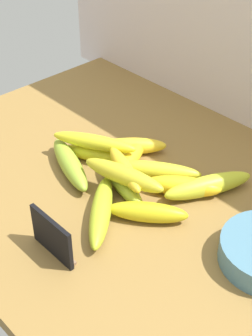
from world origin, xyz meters
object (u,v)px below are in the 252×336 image
object	(u,v)px
banana_1	(148,212)
banana_5	(70,164)
banana_2	(131,146)
banana_6	(101,211)
banana_7	(123,185)
banana_0	(183,186)
banana_4	(98,155)
banana_3	(129,160)
chalkboard_sign	(52,238)
banana_10	(124,175)
banana_11	(125,169)
banana_9	(208,186)
banana_12	(94,142)
banana_8	(154,170)

from	to	relation	value
banana_1	banana_5	size ratio (longest dim) A/B	0.79
banana_2	banana_6	distance (cm)	23.31
banana_7	banana_5	bearing A→B (deg)	-163.48
banana_0	banana_2	distance (cm)	18.22
banana_2	banana_4	size ratio (longest dim) A/B	0.88
banana_3	banana_7	bearing A→B (deg)	-52.60
chalkboard_sign	banana_4	bearing A→B (deg)	123.53
banana_0	banana_7	distance (cm)	12.42
chalkboard_sign	banana_7	size ratio (longest dim) A/B	0.68
banana_6	banana_7	xyz separation A→B (cm)	(-3.36, 8.82, -0.24)
banana_6	banana_4	bearing A→B (deg)	141.35
banana_1	banana_10	bearing A→B (deg)	169.60
banana_11	chalkboard_sign	bearing A→B (deg)	-77.75
banana_1	banana_2	world-z (taller)	banana_1
chalkboard_sign	banana_10	xyz separation A→B (cm)	(-3.15, 20.22, 1.63)
banana_3	banana_1	bearing A→B (deg)	-31.78
banana_11	banana_3	bearing A→B (deg)	129.42
banana_1	banana_4	xyz separation A→B (cm)	(-21.51, 5.67, -0.31)
banana_3	banana_2	bearing A→B (deg)	131.20
banana_9	banana_5	bearing A→B (deg)	-147.55
banana_2	banana_5	size ratio (longest dim) A/B	0.81
banana_0	banana_2	bearing A→B (deg)	171.72
banana_10	banana_1	bearing A→B (deg)	-10.40
banana_2	banana_9	distance (cm)	21.58
banana_0	banana_4	size ratio (longest dim) A/B	0.87
banana_2	banana_9	xyz separation A→B (cm)	(21.54, 1.40, 0.20)
banana_0	banana_12	xyz separation A→B (cm)	(-21.51, -5.60, 2.99)
banana_0	banana_8	bearing A→B (deg)	-179.47
banana_3	banana_9	world-z (taller)	banana_9
banana_4	banana_7	xyz separation A→B (cm)	(11.71, -3.23, 0.05)
banana_4	banana_9	size ratio (longest dim) A/B	0.92
banana_3	banana_10	size ratio (longest dim) A/B	0.95
banana_2	banana_1	bearing A→B (deg)	-35.77
banana_7	banana_10	xyz separation A→B (cm)	(1.25, -0.87, 3.72)
banana_3	banana_11	xyz separation A→B (cm)	(4.89, -5.94, 3.29)
banana_10	banana_11	world-z (taller)	banana_10
banana_9	banana_10	bearing A→B (deg)	-130.65
banana_2	banana_6	bearing A→B (deg)	-58.33
banana_9	banana_11	size ratio (longest dim) A/B	1.24
banana_5	banana_12	world-z (taller)	banana_12
banana_10	banana_5	bearing A→B (deg)	-168.20
banana_6	banana_2	bearing A→B (deg)	121.67
banana_3	banana_5	size ratio (longest dim) A/B	0.87
banana_0	chalkboard_sign	bearing A→B (deg)	-99.16
banana_7	banana_3	bearing A→B (deg)	127.40
banana_1	banana_12	bearing A→B (deg)	166.70
banana_1	banana_4	distance (cm)	22.25
banana_5	banana_12	xyz separation A→B (cm)	(0.52, 6.62, 2.99)
chalkboard_sign	banana_12	bearing A→B (deg)	125.05
banana_1	banana_4	size ratio (longest dim) A/B	0.86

